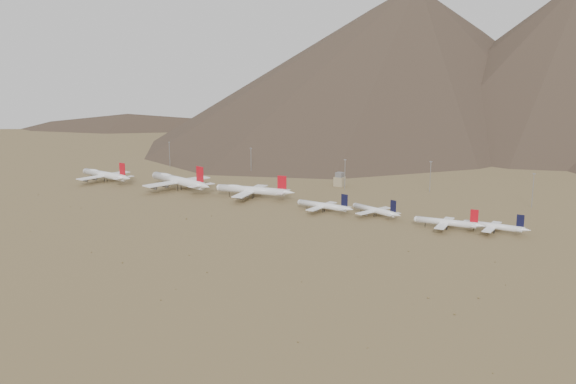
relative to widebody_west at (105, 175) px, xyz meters
The scene contains 16 objects.
ground 160.34m from the widebody_west, 10.36° to the right, with size 3000.00×3000.00×0.00m, color olive.
mountain_ridge 896.83m from the widebody_west, 79.75° to the left, with size 4400.00×1000.00×300.00m.
widebody_west is the anchor object (origin of this frame).
widebody_centre 79.64m from the widebody_west, ahead, with size 78.12×61.69×23.74m.
widebody_east 150.90m from the widebody_west, ahead, with size 66.30×51.83×19.87m.
narrowbody_a 220.93m from the widebody_west, ahead, with size 46.46×33.42×15.33m.
narrowbody_b 257.92m from the widebody_west, ahead, with size 42.33×31.56×14.53m.
narrowbody_c 311.43m from the widebody_west, ahead, with size 45.92×33.10×15.15m.
narrowbody_d 339.55m from the widebody_west, ahead, with size 42.07×29.98×13.88m.
control_tower 208.58m from the widebody_west, 25.93° to the left, with size 8.00×8.00×12.00m.
mast_far_west 92.06m from the widebody_west, 92.68° to the left, with size 2.00×0.60×25.70m.
mast_west 133.63m from the widebody_west, 46.76° to the left, with size 2.00×0.60×25.70m.
mast_centre 213.54m from the widebody_west, 22.22° to the left, with size 2.00×0.60×25.70m.
mast_east 283.80m from the widebody_west, 22.25° to the left, with size 2.00×0.60×25.70m.
mast_far_east 357.92m from the widebody_west, 14.87° to the left, with size 2.00×0.60×25.70m.
desert_scrub 241.32m from the widebody_west, 29.53° to the right, with size 422.39×157.31×0.84m.
Camera 1 is at (270.16, -369.59, 108.67)m, focal length 40.00 mm.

